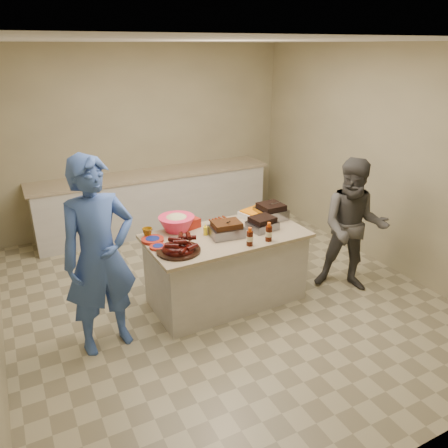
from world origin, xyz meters
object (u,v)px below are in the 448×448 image
plastic_cup (148,237)px  guest_blue (110,343)px  guest_gray (346,287)px  roasting_pan (271,218)px  mustard_bottle (205,235)px  coleslaw_bowl (177,230)px  island (226,299)px  rib_platter (179,252)px  bbq_bottle_b (268,241)px  bbq_bottle_a (250,245)px

plastic_cup → guest_blue: plastic_cup is taller
guest_blue → guest_gray: guest_gray is taller
roasting_pan → mustard_bottle: same height
coleslaw_bowl → plastic_cup: (-0.34, -0.03, 0.00)m
guest_gray → island: bearing=-156.5°
mustard_bottle → rib_platter: bearing=-148.5°
coleslaw_bowl → bbq_bottle_b: bearing=-43.2°
coleslaw_bowl → guest_gray: size_ratio=0.25×
rib_platter → guest_blue: (-0.75, -0.02, -0.80)m
island → coleslaw_bowl: bearing=139.8°
rib_platter → guest_gray: size_ratio=0.28×
island → rib_platter: (-0.60, -0.16, 0.80)m
island → mustard_bottle: 0.83m
roasting_pan → bbq_bottle_b: bearing=-127.0°
guest_gray → rib_platter: bearing=-147.3°
rib_platter → bbq_bottle_b: 0.93m
roasting_pan → mustard_bottle: size_ratio=2.49×
roasting_pan → bbq_bottle_a: size_ratio=1.60×
roasting_pan → guest_blue: roasting_pan is taller
bbq_bottle_b → guest_blue: 1.86m
rib_platter → coleslaw_bowl: 0.53m
island → guest_blue: (-1.36, -0.18, 0.00)m
island → bbq_bottle_b: (0.31, -0.35, 0.80)m
bbq_bottle_a → guest_gray: (1.31, -0.06, -0.80)m
coleslaw_bowl → mustard_bottle: 0.34m
rib_platter → guest_gray: bearing=-7.1°
roasting_pan → plastic_cup: 1.44m
mustard_bottle → bbq_bottle_a: bearing=-56.9°
coleslaw_bowl → island: bearing=-39.0°
bbq_bottle_a → roasting_pan: bearing=41.6°
rib_platter → mustard_bottle: size_ratio=3.52×
island → bbq_bottle_a: 0.88m
plastic_cup → guest_blue: size_ratio=0.06×
island → guest_gray: 1.45m
island → coleslaw_bowl: 0.97m
mustard_bottle → guest_blue: bearing=-167.2°
rib_platter → bbq_bottle_b: bbq_bottle_b is taller
bbq_bottle_a → coleslaw_bowl: bearing=126.2°
plastic_cup → bbq_bottle_b: bearing=-31.7°
rib_platter → bbq_bottle_a: bbq_bottle_a is taller
roasting_pan → guest_gray: bearing=-40.5°
roasting_pan → coleslaw_bowl: 1.11m
bbq_bottle_a → bbq_bottle_b: 0.23m
island → guest_blue: size_ratio=0.92×
plastic_cup → guest_blue: bearing=-140.5°
island → plastic_cup: size_ratio=15.92×
guest_gray → plastic_cup: bearing=-158.7°
guest_gray → bbq_bottle_b: bearing=-143.5°
rib_platter → guest_gray: (2.00, -0.25, -0.80)m
rib_platter → bbq_bottle_a: bearing=-15.5°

